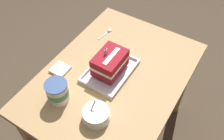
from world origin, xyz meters
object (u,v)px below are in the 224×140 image
foil_tray (110,71)px  birthday_cake (110,62)px  serving_spoon_near_tray (108,31)px  ice_cream_tub (57,92)px  napkin_pile (60,69)px  bowl_stack (96,115)px

foil_tray → birthday_cake: size_ratio=1.66×
serving_spoon_near_tray → ice_cream_tub: bearing=-173.5°
ice_cream_tub → serving_spoon_near_tray: size_ratio=0.96×
birthday_cake → napkin_pile: bearing=119.5°
serving_spoon_near_tray → napkin_pile: size_ratio=1.36×
bowl_stack → napkin_pile: size_ratio=1.47×
birthday_cake → ice_cream_tub: (-0.30, 0.13, -0.02)m
bowl_stack → napkin_pile: 0.38m
bowl_stack → ice_cream_tub: (-0.01, 0.23, 0.03)m
birthday_cake → ice_cream_tub: bearing=156.6°
foil_tray → serving_spoon_near_tray: (0.28, 0.19, -0.00)m
birthday_cake → ice_cream_tub: birthday_cake is taller
napkin_pile → bowl_stack: bearing=-113.0°
birthday_cake → serving_spoon_near_tray: birthday_cake is taller
serving_spoon_near_tray → birthday_cake: bearing=-145.7°
foil_tray → napkin_pile: (-0.14, 0.25, 0.00)m
birthday_cake → serving_spoon_near_tray: bearing=34.3°
foil_tray → bowl_stack: bearing=-160.4°
birthday_cake → serving_spoon_near_tray: 0.35m
birthday_cake → ice_cream_tub: size_ratio=1.55×
bowl_stack → ice_cream_tub: ice_cream_tub is taller
serving_spoon_near_tray → foil_tray: bearing=-145.6°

